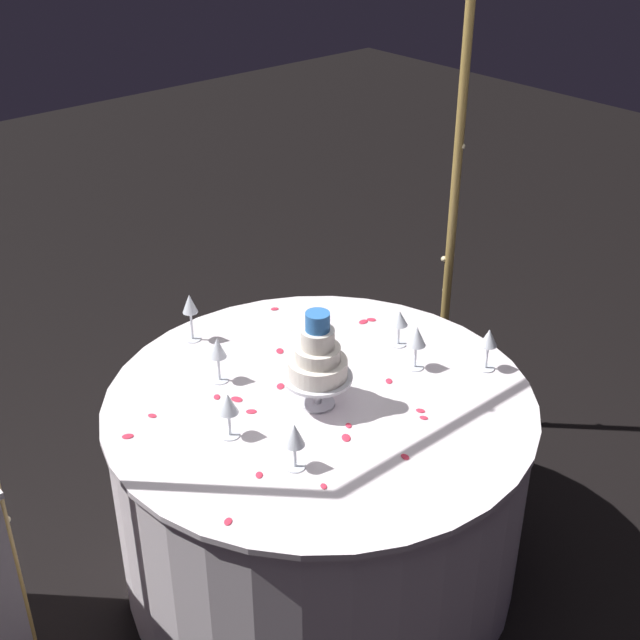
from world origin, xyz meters
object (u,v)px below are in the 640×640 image
(main_table, at_px, (320,485))
(wine_glass_6, at_px, (218,350))
(decorative_arch, at_px, (255,195))
(wine_glass_1, at_px, (417,338))
(wine_glass_0, at_px, (228,405))
(wine_glass_5, at_px, (190,306))
(wine_glass_3, at_px, (489,340))
(wine_glass_4, at_px, (295,437))
(cake_knife, at_px, (314,344))
(wine_glass_2, at_px, (399,320))
(tiered_cake, at_px, (318,360))

(main_table, height_order, wine_glass_6, wine_glass_6)
(decorative_arch, relative_size, wine_glass_1, 12.72)
(wine_glass_0, height_order, wine_glass_5, wine_glass_5)
(wine_glass_3, xyz_separation_m, wine_glass_6, (-0.72, 0.53, 0.01))
(wine_glass_3, relative_size, wine_glass_4, 1.01)
(wine_glass_5, height_order, wine_glass_6, wine_glass_5)
(wine_glass_0, xyz_separation_m, wine_glass_6, (0.15, 0.27, 0.01))
(cake_knife, bearing_deg, wine_glass_4, -135.35)
(wine_glass_5, bearing_deg, wine_glass_6, -105.99)
(decorative_arch, relative_size, wine_glass_4, 13.42)
(wine_glass_0, relative_size, wine_glass_2, 1.12)
(wine_glass_1, relative_size, wine_glass_5, 0.88)
(wine_glass_5, relative_size, wine_glass_6, 1.12)
(main_table, height_order, wine_glass_1, wine_glass_1)
(wine_glass_3, distance_m, wine_glass_4, 0.82)
(main_table, relative_size, wine_glass_2, 10.27)
(decorative_arch, distance_m, wine_glass_3, 0.91)
(main_table, relative_size, wine_glass_1, 8.73)
(wine_glass_4, distance_m, cake_knife, 0.68)
(main_table, xyz_separation_m, wine_glass_4, (-0.28, -0.22, 0.47))
(main_table, distance_m, tiered_cake, 0.53)
(wine_glass_1, distance_m, wine_glass_5, 0.80)
(wine_glass_5, bearing_deg, tiered_cake, -82.78)
(decorative_arch, relative_size, wine_glass_2, 14.96)
(cake_knife, bearing_deg, wine_glass_5, 133.90)
(wine_glass_0, relative_size, cake_knife, 0.51)
(wine_glass_1, distance_m, wine_glass_6, 0.66)
(tiered_cake, xyz_separation_m, wine_glass_2, (0.45, 0.09, -0.07))
(tiered_cake, relative_size, wine_glass_0, 2.19)
(wine_glass_1, bearing_deg, wine_glass_4, -167.77)
(wine_glass_2, distance_m, wine_glass_4, 0.76)
(wine_glass_0, bearing_deg, wine_glass_6, 60.64)
(decorative_arch, bearing_deg, wine_glass_3, -45.33)
(wine_glass_0, height_order, wine_glass_1, wine_glass_1)
(wine_glass_0, distance_m, wine_glass_3, 0.91)
(decorative_arch, relative_size, wine_glass_3, 13.24)
(wine_glass_0, bearing_deg, wine_glass_3, -16.92)
(decorative_arch, distance_m, wine_glass_2, 0.70)
(wine_glass_2, xyz_separation_m, wine_glass_6, (-0.61, 0.23, 0.02))
(wine_glass_3, bearing_deg, wine_glass_6, 143.61)
(main_table, xyz_separation_m, wine_glass_6, (-0.19, 0.29, 0.48))
(wine_glass_4, xyz_separation_m, wine_glass_6, (0.10, 0.51, 0.01))
(main_table, bearing_deg, tiered_cake, -142.14)
(main_table, distance_m, cake_knife, 0.49)
(wine_glass_1, relative_size, cake_knife, 0.54)
(decorative_arch, xyz_separation_m, wine_glass_3, (0.54, -0.54, -0.49))
(wine_glass_5, bearing_deg, wine_glass_1, -54.40)
(wine_glass_0, xyz_separation_m, wine_glass_4, (0.05, -0.24, -0.00))
(tiered_cake, xyz_separation_m, cake_knife, (0.23, 0.28, -0.16))
(main_table, height_order, wine_glass_2, wine_glass_2)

